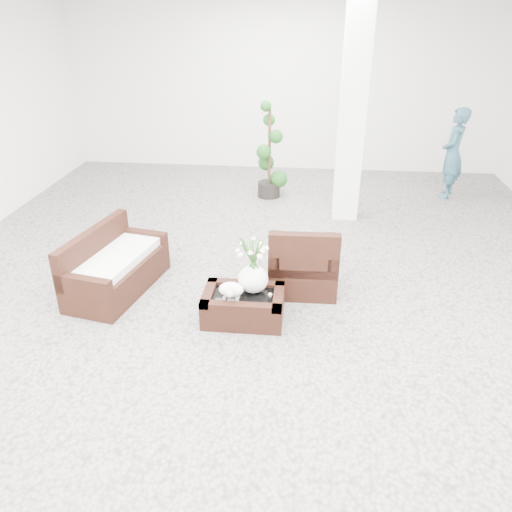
# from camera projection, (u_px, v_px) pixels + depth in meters

# --- Properties ---
(ground) EXTENTS (11.00, 11.00, 0.00)m
(ground) POSITION_uv_depth(u_px,v_px,m) (257.00, 297.00, 6.18)
(ground) COLOR gray
(ground) RESTS_ON ground
(column) EXTENTS (0.40, 0.40, 3.50)m
(column) POSITION_uv_depth(u_px,v_px,m) (353.00, 111.00, 7.77)
(column) COLOR white
(column) RESTS_ON ground
(coffee_table) EXTENTS (0.90, 0.60, 0.31)m
(coffee_table) POSITION_uv_depth(u_px,v_px,m) (243.00, 307.00, 5.70)
(coffee_table) COLOR black
(coffee_table) RESTS_ON ground
(sheep_figurine) EXTENTS (0.28, 0.23, 0.21)m
(sheep_figurine) POSITION_uv_depth(u_px,v_px,m) (231.00, 291.00, 5.50)
(sheep_figurine) COLOR white
(sheep_figurine) RESTS_ON coffee_table
(planter_narcissus) EXTENTS (0.44, 0.44, 0.80)m
(planter_narcissus) POSITION_uv_depth(u_px,v_px,m) (253.00, 260.00, 5.52)
(planter_narcissus) COLOR white
(planter_narcissus) RESTS_ON coffee_table
(tealight) EXTENTS (0.04, 0.04, 0.03)m
(tealight) POSITION_uv_depth(u_px,v_px,m) (270.00, 294.00, 5.61)
(tealight) COLOR white
(tealight) RESTS_ON coffee_table
(armchair) EXTENTS (0.85, 0.82, 0.89)m
(armchair) POSITION_uv_depth(u_px,v_px,m) (303.00, 256.00, 6.22)
(armchair) COLOR black
(armchair) RESTS_ON ground
(loveseat) EXTENTS (0.98, 1.57, 0.78)m
(loveseat) POSITION_uv_depth(u_px,v_px,m) (116.00, 262.00, 6.19)
(loveseat) COLOR black
(loveseat) RESTS_ON ground
(topiary) EXTENTS (0.46, 0.46, 1.71)m
(topiary) POSITION_uv_depth(u_px,v_px,m) (269.00, 151.00, 9.03)
(topiary) COLOR #184215
(topiary) RESTS_ON ground
(shopper) EXTENTS (0.57, 0.69, 1.62)m
(shopper) POSITION_uv_depth(u_px,v_px,m) (453.00, 153.00, 9.05)
(shopper) COLOR #2C5362
(shopper) RESTS_ON ground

